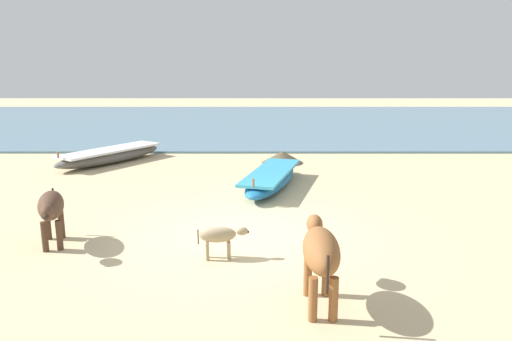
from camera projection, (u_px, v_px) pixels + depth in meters
The scene contains 8 objects.
ground at pixel (244, 234), 9.09m from camera, with size 80.00×80.00×0.00m, color #CCB789.
sea_water at pixel (253, 122), 27.26m from camera, with size 60.00×20.00×0.08m, color slate.
fishing_boat_1 at pixel (274, 178), 12.53m from camera, with size 1.93×4.00×0.66m.
fishing_boat_2 at pixel (113, 155), 15.77m from camera, with size 3.13×4.05×0.68m.
cow_adult_dark at pixel (54, 208), 8.38m from camera, with size 0.77×1.47×0.98m.
calf_far_dun at pixel (222, 236), 7.85m from camera, with size 0.86×0.31×0.56m.
cow_second_adult_brown at pixel (323, 252), 6.21m from camera, with size 0.49×1.66×1.07m.
debris_pile_0 at pixel (285, 157), 15.77m from camera, with size 1.41×1.41×0.40m, color brown.
Camera 1 is at (0.28, -8.60, 3.16)m, focal length 33.00 mm.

